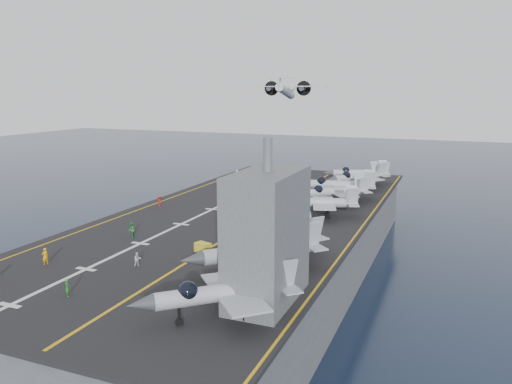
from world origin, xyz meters
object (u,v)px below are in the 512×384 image
at_px(island_superstructure, 268,221).
at_px(transport_plane, 285,91).
at_px(tow_cart_a, 203,247).
at_px(fighter_jet_0, 225,290).

xyz_separation_m(island_superstructure, transport_plane, (-29.10, 89.53, 11.29)).
distance_m(tow_cart_a, transport_plane, 83.26).
distance_m(fighter_jet_0, transport_plane, 99.59).
xyz_separation_m(fighter_jet_0, transport_plane, (-27.16, 94.42, 16.31)).
bearing_deg(transport_plane, tow_cart_a, -77.93).
height_order(tow_cart_a, transport_plane, transport_plane).
xyz_separation_m(island_superstructure, fighter_jet_0, (-1.94, -4.89, -5.02)).
height_order(island_superstructure, fighter_jet_0, island_superstructure).
height_order(island_superstructure, tow_cart_a, island_superstructure).
bearing_deg(fighter_jet_0, transport_plane, 106.05).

